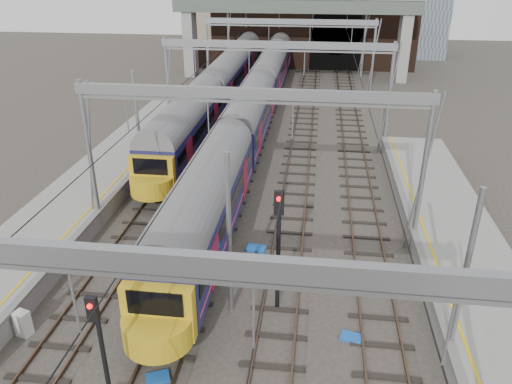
# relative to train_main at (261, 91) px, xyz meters

# --- Properties ---
(ground) EXTENTS (160.00, 160.00, 0.00)m
(ground) POSITION_rel_train_main_xyz_m (2.00, -29.57, -2.41)
(ground) COLOR #38332D
(ground) RESTS_ON ground
(platform_left) EXTENTS (4.32, 55.00, 1.12)m
(platform_left) POSITION_rel_train_main_xyz_m (-8.18, -27.07, -1.85)
(platform_left) COLOR gray
(platform_left) RESTS_ON ground
(tracks) EXTENTS (14.40, 80.00, 0.22)m
(tracks) POSITION_rel_train_main_xyz_m (2.00, -14.57, -2.39)
(tracks) COLOR #4C3828
(tracks) RESTS_ON ground
(overhead_line) EXTENTS (16.80, 80.00, 8.00)m
(overhead_line) POSITION_rel_train_main_xyz_m (2.00, -8.08, 4.16)
(overhead_line) COLOR gray
(overhead_line) RESTS_ON ground
(retaining_wall) EXTENTS (28.00, 2.75, 9.00)m
(retaining_wall) POSITION_rel_train_main_xyz_m (3.40, 22.36, 1.93)
(retaining_wall) COLOR #311E15
(retaining_wall) RESTS_ON ground
(overbridge) EXTENTS (28.00, 3.00, 9.25)m
(overbridge) POSITION_rel_train_main_xyz_m (2.00, 16.43, 4.86)
(overbridge) COLOR gray
(overbridge) RESTS_ON ground
(train_main) EXTENTS (2.66, 61.63, 4.63)m
(train_main) POSITION_rel_train_main_xyz_m (0.00, 0.00, 0.00)
(train_main) COLOR black
(train_main) RESTS_ON ground
(train_second) EXTENTS (2.68, 46.44, 4.65)m
(train_second) POSITION_rel_train_main_xyz_m (-4.00, 4.14, 0.01)
(train_second) COLOR black
(train_second) RESTS_ON ground
(signal_near_left) EXTENTS (0.33, 0.46, 4.62)m
(signal_near_left) POSITION_rel_train_main_xyz_m (-0.94, -33.09, 0.53)
(signal_near_left) COLOR black
(signal_near_left) RESTS_ON ground
(signal_near_centre) EXTENTS (0.41, 0.49, 5.43)m
(signal_near_centre) POSITION_rel_train_main_xyz_m (3.87, -27.16, 0.97)
(signal_near_centre) COLOR black
(signal_near_centre) RESTS_ON ground
(relay_cabinet) EXTENTS (0.63, 0.57, 1.06)m
(relay_cabinet) POSITION_rel_train_main_xyz_m (-5.68, -30.03, -1.88)
(relay_cabinet) COLOR silver
(relay_cabinet) RESTS_ON ground
(equip_cover_a) EXTENTS (0.97, 0.85, 0.10)m
(equip_cover_a) POSITION_rel_train_main_xyz_m (0.11, -31.58, -2.36)
(equip_cover_a) COLOR blue
(equip_cover_a) RESTS_ON ground
(equip_cover_b) EXTENTS (1.05, 0.81, 0.11)m
(equip_cover_b) POSITION_rel_train_main_xyz_m (2.44, -22.74, -2.35)
(equip_cover_b) COLOR blue
(equip_cover_b) RESTS_ON ground
(equip_cover_c) EXTENTS (0.95, 0.78, 0.10)m
(equip_cover_c) POSITION_rel_train_main_xyz_m (6.88, -28.68, -2.36)
(equip_cover_c) COLOR blue
(equip_cover_c) RESTS_ON ground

